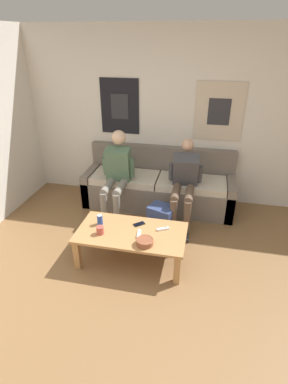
% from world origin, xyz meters
% --- Properties ---
extents(ground_plane, '(18.00, 18.00, 0.00)m').
position_xyz_m(ground_plane, '(0.00, 0.00, 0.00)').
color(ground_plane, brown).
extents(wall_back, '(10.00, 0.07, 2.55)m').
position_xyz_m(wall_back, '(0.00, 2.55, 1.28)').
color(wall_back, silver).
rests_on(wall_back, ground_plane).
extents(couch, '(2.25, 0.72, 0.87)m').
position_xyz_m(couch, '(-0.10, 2.19, 0.30)').
color(couch, '#70665B').
rests_on(couch, ground_plane).
extents(coffee_table, '(1.24, 0.66, 0.39)m').
position_xyz_m(coffee_table, '(-0.19, 0.83, 0.33)').
color(coffee_table, '#B27F4C').
rests_on(coffee_table, ground_plane).
extents(person_seated_adult, '(0.47, 0.81, 1.23)m').
position_xyz_m(person_seated_adult, '(-0.64, 1.80, 0.67)').
color(person_seated_adult, gray).
rests_on(person_seated_adult, ground_plane).
extents(person_seated_teen, '(0.47, 0.87, 1.14)m').
position_xyz_m(person_seated_teen, '(0.31, 1.81, 0.62)').
color(person_seated_teen, brown).
rests_on(person_seated_teen, ground_plane).
extents(backpack, '(0.40, 0.37, 0.38)m').
position_xyz_m(backpack, '(0.06, 1.47, 0.18)').
color(backpack, navy).
rests_on(backpack, ground_plane).
extents(ceramic_bowl, '(0.19, 0.19, 0.07)m').
position_xyz_m(ceramic_bowl, '(0.01, 0.62, 0.43)').
color(ceramic_bowl, brown).
rests_on(ceramic_bowl, coffee_table).
extents(pillar_candle, '(0.08, 0.08, 0.10)m').
position_xyz_m(pillar_candle, '(-0.52, 0.71, 0.44)').
color(pillar_candle, '#B24C42').
rests_on(pillar_candle, coffee_table).
extents(drink_can_blue, '(0.07, 0.07, 0.12)m').
position_xyz_m(drink_can_blue, '(-0.59, 0.90, 0.46)').
color(drink_can_blue, '#28479E').
rests_on(drink_can_blue, coffee_table).
extents(game_controller_near_left, '(0.14, 0.09, 0.03)m').
position_xyz_m(game_controller_near_left, '(0.16, 0.94, 0.41)').
color(game_controller_near_left, white).
rests_on(game_controller_near_left, coffee_table).
extents(game_controller_near_right, '(0.05, 0.15, 0.03)m').
position_xyz_m(game_controller_near_right, '(-0.09, 0.78, 0.41)').
color(game_controller_near_right, white).
rests_on(game_controller_near_right, coffee_table).
extents(cell_phone, '(0.15, 0.14, 0.01)m').
position_xyz_m(cell_phone, '(-0.13, 0.99, 0.40)').
color(cell_phone, black).
rests_on(cell_phone, coffee_table).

